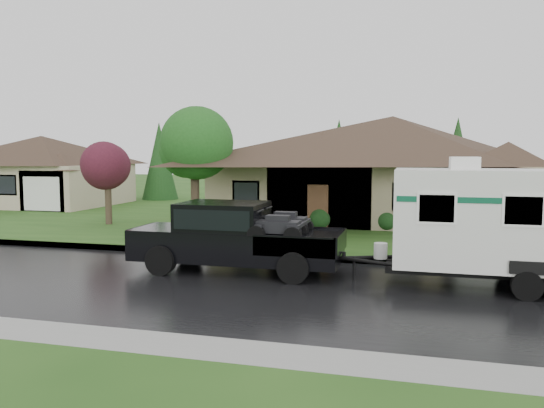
{
  "coord_description": "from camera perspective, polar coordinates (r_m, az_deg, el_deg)",
  "views": [
    {
      "loc": [
        3.04,
        -15.85,
        3.74
      ],
      "look_at": [
        -1.66,
        2.0,
        1.97
      ],
      "focal_mm": 35.0,
      "sensor_mm": 36.0,
      "label": 1
    }
  ],
  "objects": [
    {
      "name": "travel_trailer",
      "position": [
        16.16,
        26.8,
        -1.53
      ],
      "size": [
        8.12,
        2.85,
        3.64
      ],
      "color": "silver",
      "rests_on": "ground"
    },
    {
      "name": "road",
      "position": [
        14.67,
        2.32,
        -9.28
      ],
      "size": [
        140.0,
        8.0,
        0.01
      ],
      "primitive_type": "cube",
      "color": "black",
      "rests_on": "ground"
    },
    {
      "name": "house_far",
      "position": [
        40.27,
        -23.36,
        3.94
      ],
      "size": [
        10.8,
        8.64,
        5.8
      ],
      "color": "#BCA98C",
      "rests_on": "lawn"
    },
    {
      "name": "pickup_truck",
      "position": [
        16.8,
        -4.26,
        -3.31
      ],
      "size": [
        6.58,
        2.5,
        2.19
      ],
      "color": "black",
      "rests_on": "ground"
    },
    {
      "name": "house_main",
      "position": [
        29.7,
        13.36,
        5.05
      ],
      "size": [
        19.44,
        10.8,
        6.9
      ],
      "color": "gray",
      "rests_on": "lawn"
    },
    {
      "name": "lawn",
      "position": [
        31.22,
        9.06,
        -1.33
      ],
      "size": [
        140.0,
        26.0,
        0.15
      ],
      "primitive_type": "cube",
      "color": "#254E18",
      "rests_on": "ground"
    },
    {
      "name": "ground",
      "position": [
        16.57,
        3.82,
        -7.57
      ],
      "size": [
        140.0,
        140.0,
        0.0
      ],
      "primitive_type": "plane",
      "color": "#254E18",
      "rests_on": "ground"
    },
    {
      "name": "tree_left_green",
      "position": [
        24.49,
        -8.34,
        6.08
      ],
      "size": [
        3.37,
        3.37,
        5.58
      ],
      "color": "#382B1E",
      "rests_on": "lawn"
    },
    {
      "name": "shrub_row",
      "position": [
        25.36,
        12.29,
        -1.64
      ],
      "size": [
        13.6,
        1.0,
        1.0
      ],
      "color": "#143814",
      "rests_on": "lawn"
    },
    {
      "name": "tree_red",
      "position": [
        27.99,
        -17.29,
        3.68
      ],
      "size": [
        2.47,
        2.47,
        4.09
      ],
      "color": "#382B1E",
      "rests_on": "lawn"
    },
    {
      "name": "curb",
      "position": [
        18.72,
        5.14,
        -5.83
      ],
      "size": [
        140.0,
        0.5,
        0.15
      ],
      "primitive_type": "cube",
      "color": "gray",
      "rests_on": "ground"
    }
  ]
}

